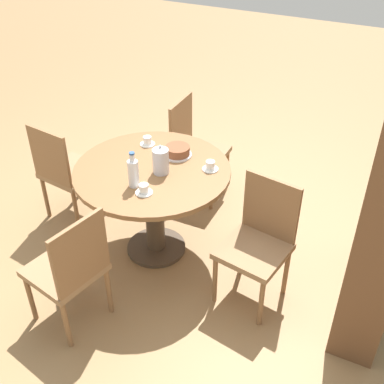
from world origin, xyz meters
TOP-DOWN VIEW (x-y plane):
  - ground_plane at (0.00, 0.00)m, footprint 14.00×14.00m
  - dining_table at (0.00, 0.00)m, footprint 1.13×1.13m
  - chair_a at (-0.85, -0.07)m, footprint 0.43×0.43m
  - chair_b at (-0.05, -0.86)m, footprint 0.47×0.47m
  - chair_c at (0.85, -0.11)m, footprint 0.50×0.50m
  - chair_d at (0.08, 0.85)m, footprint 0.48×0.48m
  - coffee_pot at (0.01, 0.08)m, footprint 0.11×0.11m
  - water_bottle at (0.24, -0.00)m, footprint 0.07×0.07m
  - cake_main at (-0.24, 0.08)m, footprint 0.21×0.21m
  - cup_a at (-0.29, -0.20)m, footprint 0.12×0.12m
  - cup_b at (0.28, 0.10)m, footprint 0.12×0.12m
  - cup_c at (-0.17, 0.38)m, footprint 0.12×0.12m

SIDE VIEW (x-z plane):
  - ground_plane at x=0.00m, z-range 0.00..0.00m
  - chair_a at x=-0.85m, z-range 0.03..0.92m
  - chair_b at x=-0.05m, z-range 0.03..0.92m
  - chair_c at x=0.85m, z-range 0.03..0.92m
  - chair_d at x=0.08m, z-range 0.03..0.92m
  - dining_table at x=0.00m, z-range 0.21..0.97m
  - cup_a at x=-0.29m, z-range 0.75..0.82m
  - cup_b at x=0.28m, z-range 0.75..0.82m
  - cup_c at x=-0.17m, z-range 0.75..0.82m
  - cake_main at x=-0.24m, z-range 0.76..0.83m
  - coffee_pot at x=0.01m, z-range 0.75..0.97m
  - water_bottle at x=0.24m, z-range 0.73..0.99m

